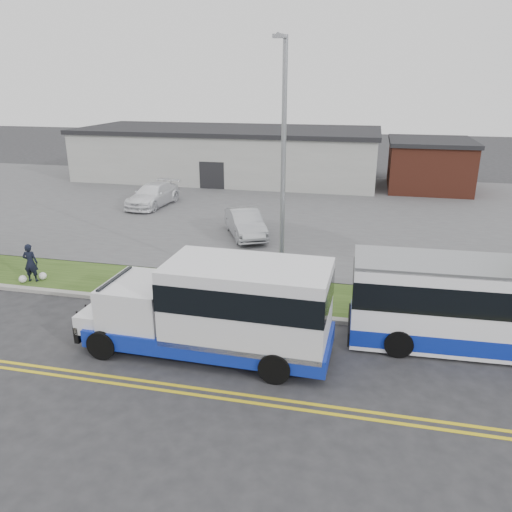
% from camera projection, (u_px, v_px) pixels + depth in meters
% --- Properties ---
extents(ground, '(140.00, 140.00, 0.00)m').
position_uv_depth(ground, '(185.00, 321.00, 17.88)').
color(ground, '#28282B').
rests_on(ground, ground).
extents(lane_line_north, '(70.00, 0.12, 0.01)m').
position_uv_depth(lane_line_north, '(137.00, 380.00, 14.34)').
color(lane_line_north, gold).
rests_on(lane_line_north, ground).
extents(lane_line_south, '(70.00, 0.12, 0.01)m').
position_uv_depth(lane_line_south, '(132.00, 386.00, 14.06)').
color(lane_line_south, gold).
rests_on(lane_line_south, ground).
extents(curb, '(80.00, 0.30, 0.15)m').
position_uv_depth(curb, '(195.00, 306.00, 18.86)').
color(curb, '#9E9B93').
rests_on(curb, ground).
extents(verge, '(80.00, 3.30, 0.10)m').
position_uv_depth(verge, '(210.00, 289.00, 20.53)').
color(verge, '#2B4416').
rests_on(verge, ground).
extents(parking_lot, '(80.00, 25.00, 0.10)m').
position_uv_depth(parking_lot, '(275.00, 208.00, 33.49)').
color(parking_lot, '#4C4C4F').
rests_on(parking_lot, ground).
extents(commercial_building, '(25.40, 10.40, 4.35)m').
position_uv_depth(commercial_building, '(229.00, 154.00, 43.24)').
color(commercial_building, '#9E9E99').
rests_on(commercial_building, ground).
extents(brick_wing, '(6.30, 7.30, 3.90)m').
position_uv_depth(brick_wing, '(429.00, 165.00, 38.90)').
color(brick_wing, brown).
rests_on(brick_wing, ground).
extents(streetlight_near, '(0.35, 1.53, 9.50)m').
position_uv_depth(streetlight_near, '(283.00, 166.00, 18.01)').
color(streetlight_near, gray).
rests_on(streetlight_near, verge).
extents(shuttle_bus, '(8.02, 2.82, 3.05)m').
position_uv_depth(shuttle_bus, '(223.00, 306.00, 15.25)').
color(shuttle_bus, '#0E259C').
rests_on(shuttle_bus, ground).
extents(pedestrian, '(0.67, 0.50, 1.66)m').
position_uv_depth(pedestrian, '(30.00, 263.00, 20.91)').
color(pedestrian, black).
rests_on(pedestrian, verge).
extents(parked_car_a, '(3.37, 4.68, 1.47)m').
position_uv_depth(parked_car_a, '(245.00, 223.00, 27.07)').
color(parked_car_a, '#A5A7AC').
rests_on(parked_car_a, parking_lot).
extents(parked_car_b, '(2.48, 5.21, 1.47)m').
position_uv_depth(parked_car_b, '(153.00, 195.00, 33.74)').
color(parked_car_b, white).
rests_on(parked_car_b, parking_lot).
extents(grocery_bag_left, '(0.32, 0.32, 0.32)m').
position_uv_depth(grocery_bag_left, '(23.00, 279.00, 20.97)').
color(grocery_bag_left, white).
rests_on(grocery_bag_left, verge).
extents(grocery_bag_right, '(0.32, 0.32, 0.32)m').
position_uv_depth(grocery_bag_right, '(43.00, 276.00, 21.30)').
color(grocery_bag_right, white).
rests_on(grocery_bag_right, verge).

